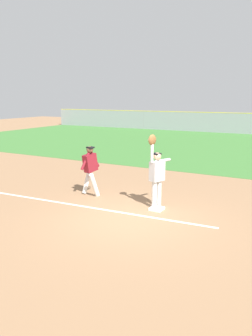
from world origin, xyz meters
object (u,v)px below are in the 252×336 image
object	(u,v)px
runner	(90,167)
baseball	(149,140)
parked_car_blue	(190,122)
first_base	(157,209)
fielder	(157,172)

from	to	relation	value
runner	baseball	distance (m)	2.65
baseball	parked_car_blue	distance (m)	27.22
first_base	runner	distance (m)	2.83
first_base	runner	world-z (taller)	runner
baseball	fielder	bearing A→B (deg)	56.76
first_base	runner	bearing A→B (deg)	172.77
parked_car_blue	fielder	bearing A→B (deg)	-77.65
runner	parked_car_blue	distance (m)	26.29
first_base	baseball	world-z (taller)	baseball
fielder	parked_car_blue	distance (m)	27.00
fielder	first_base	bearing A→B (deg)	143.24
parked_car_blue	first_base	bearing A→B (deg)	-77.53
fielder	parked_car_blue	size ratio (longest dim) A/B	0.51
runner	fielder	bearing A→B (deg)	10.24
first_base	baseball	size ratio (longest dim) A/B	5.14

